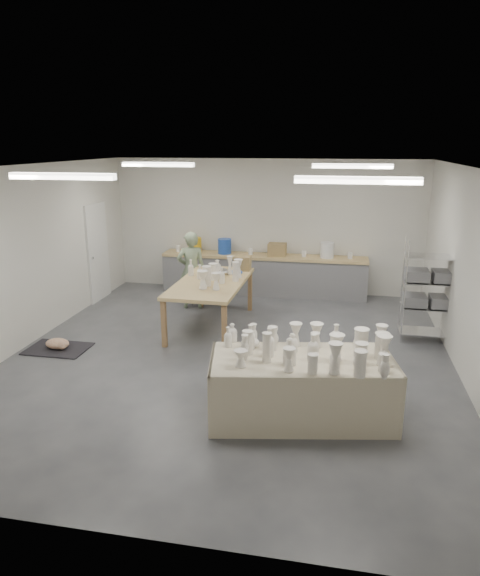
% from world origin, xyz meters
% --- Properties ---
extents(room, '(8.00, 8.02, 3.00)m').
position_xyz_m(room, '(-0.11, 0.08, 2.06)').
color(room, '#424449').
rests_on(room, ground).
extents(back_counter, '(4.60, 0.60, 1.24)m').
position_xyz_m(back_counter, '(-0.01, 3.68, 0.49)').
color(back_counter, tan).
rests_on(back_counter, ground).
extents(wire_shelf, '(0.88, 0.48, 1.80)m').
position_xyz_m(wire_shelf, '(3.20, 1.40, 0.92)').
color(wire_shelf, silver).
rests_on(wire_shelf, ground).
extents(drying_table, '(2.41, 1.46, 1.17)m').
position_xyz_m(drying_table, '(1.29, -1.63, 0.45)').
color(drying_table, olive).
rests_on(drying_table, ground).
extents(work_table, '(1.22, 2.39, 1.25)m').
position_xyz_m(work_table, '(-0.57, 1.43, 0.89)').
color(work_table, tan).
rests_on(work_table, ground).
extents(rug, '(1.00, 0.70, 0.02)m').
position_xyz_m(rug, '(-2.90, -0.23, 0.01)').
color(rug, black).
rests_on(rug, ground).
extents(cat, '(0.48, 0.42, 0.17)m').
position_xyz_m(cat, '(-2.88, -0.24, 0.11)').
color(cat, white).
rests_on(cat, rug).
extents(potter, '(0.68, 0.56, 1.61)m').
position_xyz_m(potter, '(-1.32, 2.39, 0.80)').
color(potter, gray).
rests_on(potter, ground).
extents(red_stool, '(0.45, 0.45, 0.34)m').
position_xyz_m(red_stool, '(-1.32, 2.66, 0.30)').
color(red_stool, red).
rests_on(red_stool, ground).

